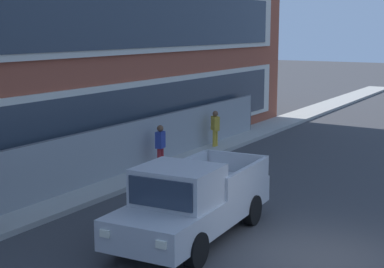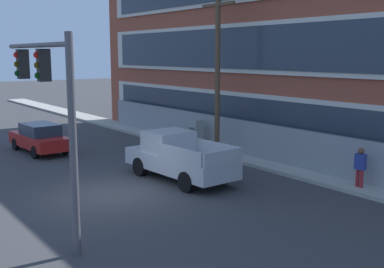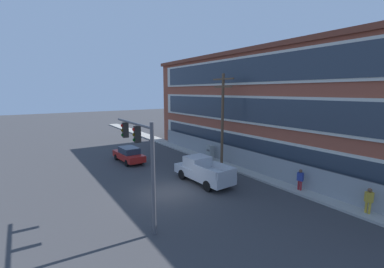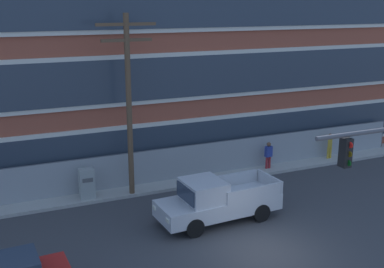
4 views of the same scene
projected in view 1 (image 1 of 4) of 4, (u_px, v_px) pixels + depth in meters
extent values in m
plane|color=#38383A|center=(328.00, 260.00, 13.21)|extent=(160.00, 160.00, 0.00)
cube|color=#9E9B93|center=(57.00, 203.00, 17.29)|extent=(80.00, 1.80, 0.16)
cube|color=beige|center=(47.00, 135.00, 17.84)|extent=(33.82, 0.10, 2.55)
cube|color=#2D3844|center=(48.00, 135.00, 17.81)|extent=(32.35, 0.06, 2.12)
cube|color=beige|center=(41.00, 16.00, 17.22)|extent=(33.82, 0.10, 2.55)
cube|color=#2D3844|center=(43.00, 16.00, 17.19)|extent=(32.35, 0.06, 2.12)
cube|color=gray|center=(28.00, 178.00, 16.63)|extent=(29.65, 0.04, 1.90)
cylinder|color=#4C4C51|center=(250.00, 114.00, 29.19)|extent=(0.06, 0.06, 1.90)
cylinder|color=#4C4C51|center=(27.00, 146.00, 16.46)|extent=(29.65, 0.05, 0.05)
cube|color=#B2B5BA|center=(193.00, 209.00, 14.48)|extent=(5.49, 2.25, 0.70)
cube|color=#B2B5BA|center=(178.00, 185.00, 13.69)|extent=(1.71, 1.90, 0.87)
cube|color=#283342|center=(160.00, 194.00, 12.96)|extent=(0.14, 1.62, 0.65)
cube|color=#B2B5BA|center=(247.00, 177.00, 15.01)|extent=(2.70, 0.26, 0.56)
cube|color=#B2B5BA|center=(184.00, 169.00, 15.85)|extent=(2.70, 0.26, 0.56)
cube|color=#B2B5BA|center=(237.00, 162.00, 16.69)|extent=(0.20, 1.90, 0.56)
cylinder|color=black|center=(196.00, 250.00, 12.72)|extent=(0.81, 0.30, 0.80)
cylinder|color=black|center=(126.00, 236.00, 13.55)|extent=(0.81, 0.30, 0.80)
cylinder|color=black|center=(252.00, 210.00, 15.54)|extent=(0.81, 0.30, 0.80)
cylinder|color=black|center=(191.00, 201.00, 16.37)|extent=(0.81, 0.30, 0.80)
cube|color=white|center=(161.00, 245.00, 11.78)|extent=(0.07, 0.24, 0.16)
cube|color=white|center=(105.00, 234.00, 12.41)|extent=(0.07, 0.24, 0.16)
cylinder|color=maroon|center=(159.00, 160.00, 21.37)|extent=(0.14, 0.14, 0.85)
cylinder|color=maroon|center=(162.00, 159.00, 21.53)|extent=(0.14, 0.14, 0.85)
cube|color=navy|center=(160.00, 140.00, 21.32)|extent=(0.43, 0.30, 0.60)
sphere|color=brown|center=(160.00, 128.00, 21.25)|extent=(0.24, 0.24, 0.24)
cylinder|color=#B7932D|center=(214.00, 140.00, 25.09)|extent=(0.14, 0.14, 0.85)
cylinder|color=#B7932D|center=(216.00, 140.00, 25.24)|extent=(0.14, 0.14, 0.85)
cube|color=#B7932D|center=(215.00, 123.00, 25.04)|extent=(0.43, 0.46, 0.60)
sphere|color=brown|center=(215.00, 114.00, 24.96)|extent=(0.24, 0.24, 0.24)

